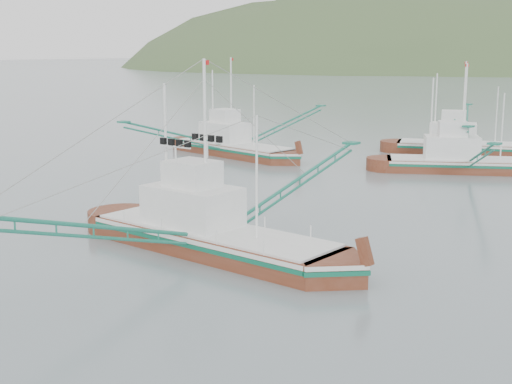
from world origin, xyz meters
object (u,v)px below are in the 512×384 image
Objects in this scene: bg_boat_far at (467,148)px; bg_boat_extra at (466,134)px; main_boat at (210,223)px; bg_boat_left at (233,138)px.

bg_boat_far is 12.34m from bg_boat_extra.
main_boat reaches higher than bg_boat_extra.
bg_boat_extra is at bearing 48.94° from bg_boat_left.
bg_boat_left is 26.11m from bg_boat_extra.
bg_boat_far is at bearing 21.18° from bg_boat_left.
bg_boat_extra is (-4.57, 11.46, -0.11)m from bg_boat_far.
main_boat is 38.20m from bg_boat_left.
bg_boat_far and bg_boat_extra have the same top height.
bg_boat_extra is at bearing 82.98° from bg_boat_far.
bg_boat_extra is (-2.98, 47.13, 0.49)m from main_boat.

